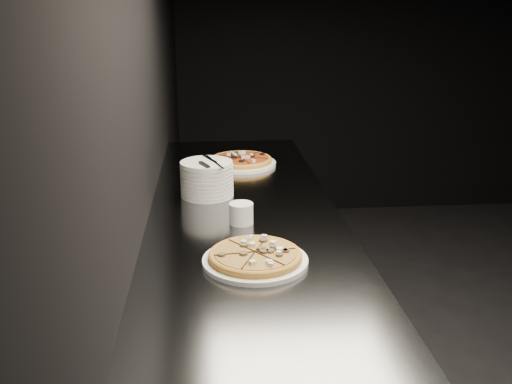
{
  "coord_description": "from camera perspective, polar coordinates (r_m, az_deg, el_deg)",
  "views": [
    {
      "loc": [
        -2.26,
        -2.11,
        1.69
      ],
      "look_at": [
        -2.08,
        0.03,
        0.99
      ],
      "focal_mm": 40.0,
      "sensor_mm": 36.0,
      "label": 1
    }
  ],
  "objects": [
    {
      "name": "pizza_mushroom",
      "position": [
        1.79,
        -0.08,
        -6.52
      ],
      "size": [
        0.33,
        0.33,
        0.04
      ],
      "rotation": [
        0.0,
        0.0,
        0.12
      ],
      "color": "white",
      "rests_on": "counter"
    },
    {
      "name": "plate_stack",
      "position": [
        2.41,
        -4.94,
        1.34
      ],
      "size": [
        0.22,
        0.22,
        0.15
      ],
      "color": "white",
      "rests_on": "counter"
    },
    {
      "name": "wall_left",
      "position": [
        2.14,
        -11.38,
        10.04
      ],
      "size": [
        0.02,
        5.0,
        2.8
      ],
      "primitive_type": "cube",
      "color": "black",
      "rests_on": "floor"
    },
    {
      "name": "ramekin",
      "position": [
        2.1,
        -1.5,
        -2.09
      ],
      "size": [
        0.09,
        0.09,
        0.08
      ],
      "color": "silver",
      "rests_on": "counter"
    },
    {
      "name": "wall_back",
      "position": [
        5.14,
        21.86,
        13.68
      ],
      "size": [
        5.0,
        0.02,
        2.8
      ],
      "primitive_type": "cube",
      "color": "black",
      "rests_on": "floor"
    },
    {
      "name": "cutlery",
      "position": [
        2.38,
        -4.77,
        3.01
      ],
      "size": [
        0.08,
        0.23,
        0.01
      ],
      "rotation": [
        0.0,
        0.0,
        0.4
      ],
      "color": "silver",
      "rests_on": "plate_stack"
    },
    {
      "name": "counter",
      "position": [
        2.44,
        -1.13,
        -12.03
      ],
      "size": [
        0.74,
        2.44,
        0.92
      ],
      "color": "slate",
      "rests_on": "floor"
    },
    {
      "name": "pizza_tomato",
      "position": [
        2.89,
        -1.48,
        3.14
      ],
      "size": [
        0.38,
        0.38,
        0.04
      ],
      "rotation": [
        0.0,
        0.0,
        -0.27
      ],
      "color": "white",
      "rests_on": "counter"
    }
  ]
}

